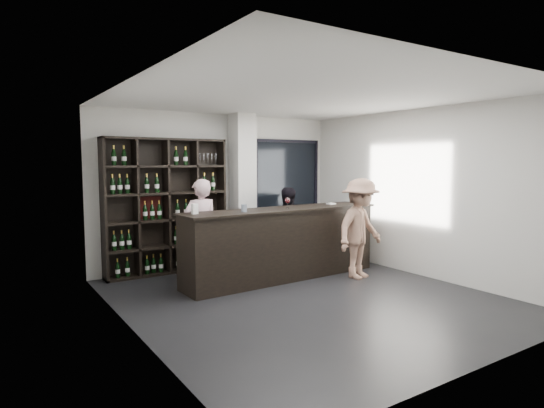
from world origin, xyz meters
TOP-DOWN VIEW (x-y plane):
  - floor at (0.00, 0.00)m, footprint 5.00×5.50m
  - wine_shelf at (-1.15, 2.57)m, footprint 2.20×0.35m
  - structural_column at (0.35, 2.47)m, footprint 0.40×0.40m
  - glass_panel at (1.55, 2.69)m, footprint 1.60×0.08m
  - tasting_counter at (0.35, 1.10)m, footprint 3.65×0.75m
  - taster_pink at (-0.82, 1.85)m, footprint 0.63×0.42m
  - taster_black at (0.95, 1.85)m, footprint 0.89×0.80m
  - customer at (1.47, 0.40)m, footprint 1.22×0.86m
  - wine_glass at (0.43, 1.07)m, footprint 0.10×0.10m
  - spit_cup at (-0.47, 0.99)m, footprint 0.10×0.10m
  - napkin_stack at (1.52, 1.22)m, footprint 0.14×0.14m
  - card_stand at (-1.23, 1.14)m, footprint 0.11×0.08m

SIDE VIEW (x-z plane):
  - floor at x=0.00m, z-range -0.01..0.00m
  - tasting_counter at x=0.35m, z-range 0.00..1.21m
  - taster_black at x=0.95m, z-range 0.00..1.50m
  - taster_pink at x=-0.82m, z-range 0.00..1.70m
  - customer at x=1.47m, z-range 0.00..1.71m
  - wine_shelf at x=-1.15m, z-range 0.00..2.40m
  - napkin_stack at x=1.52m, z-range 1.20..1.23m
  - spit_cup at x=-0.47m, z-range 1.20..1.33m
  - card_stand at x=-1.23m, z-range 1.20..1.36m
  - wine_glass at x=0.43m, z-range 1.20..1.41m
  - glass_panel at x=1.55m, z-range 0.35..2.45m
  - structural_column at x=0.35m, z-range 0.00..2.90m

